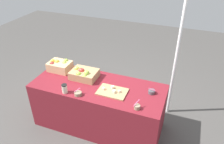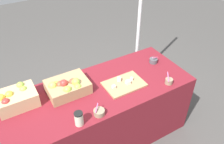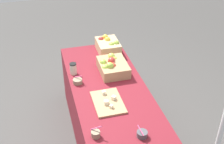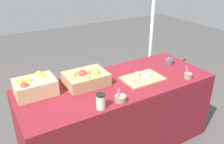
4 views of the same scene
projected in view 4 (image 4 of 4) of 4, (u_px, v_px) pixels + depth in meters
name	position (u px, v px, depth m)	size (l,w,h in m)	color
ground_plane	(117.00, 142.00, 2.61)	(10.00, 10.00, 0.00)	#474442
table	(117.00, 114.00, 2.45)	(1.90, 0.76, 0.74)	maroon
apple_crate_left	(34.00, 86.00, 2.06)	(0.34, 0.26, 0.18)	tan
apple_crate_middle	(86.00, 78.00, 2.23)	(0.39, 0.30, 0.16)	tan
cutting_board_front	(143.00, 78.00, 2.35)	(0.40, 0.27, 0.06)	tan
sample_bowl_near	(169.00, 61.00, 2.70)	(0.10, 0.09, 0.10)	#4C4C51
sample_bowl_mid	(120.00, 98.00, 1.98)	(0.10, 0.10, 0.09)	gray
sample_bowl_far	(188.00, 76.00, 2.36)	(0.08, 0.09, 0.11)	gray
coffee_cup	(101.00, 101.00, 1.87)	(0.07, 0.07, 0.13)	beige
tent_pole	(152.00, 29.00, 3.17)	(0.04, 0.04, 1.95)	white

